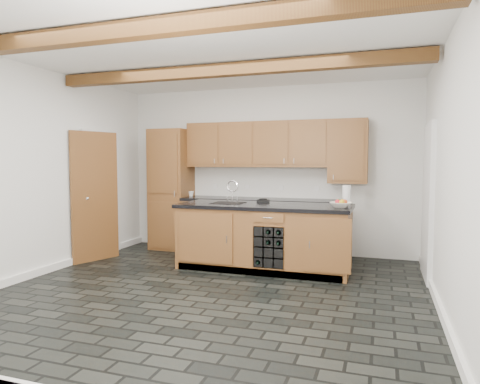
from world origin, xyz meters
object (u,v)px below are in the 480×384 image
Objects in this scene: paper_towel at (347,195)px; fruit_bowl at (341,205)px; kitchen_scale at (263,201)px; island at (264,237)px.

fruit_bowl is at bearing -95.80° from paper_towel.
paper_towel reaches higher than kitchen_scale.
island is at bearing 176.19° from fruit_bowl.
kitchen_scale is at bearing 109.40° from island.
fruit_bowl is 0.41m from paper_towel.
kitchen_scale is (-0.10, 0.29, 0.49)m from island.
fruit_bowl reaches higher than kitchen_scale.
paper_towel is (0.04, 0.39, 0.10)m from fruit_bowl.
kitchen_scale is 1.22m from paper_towel.
paper_towel is at bearing 16.13° from island.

